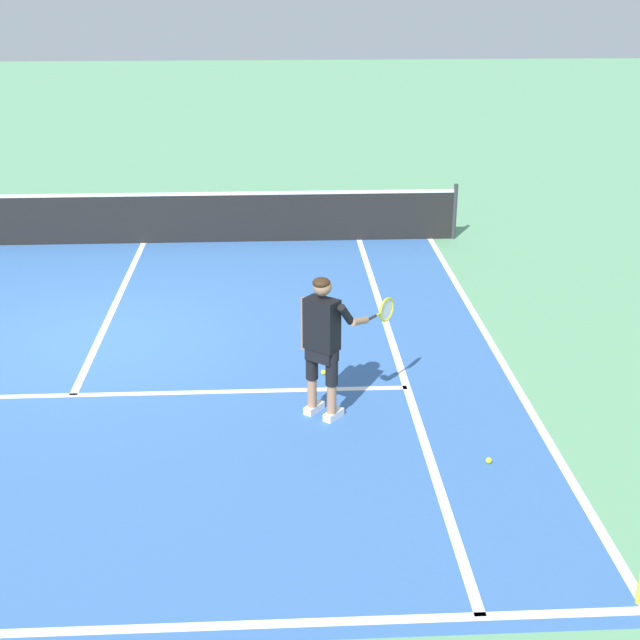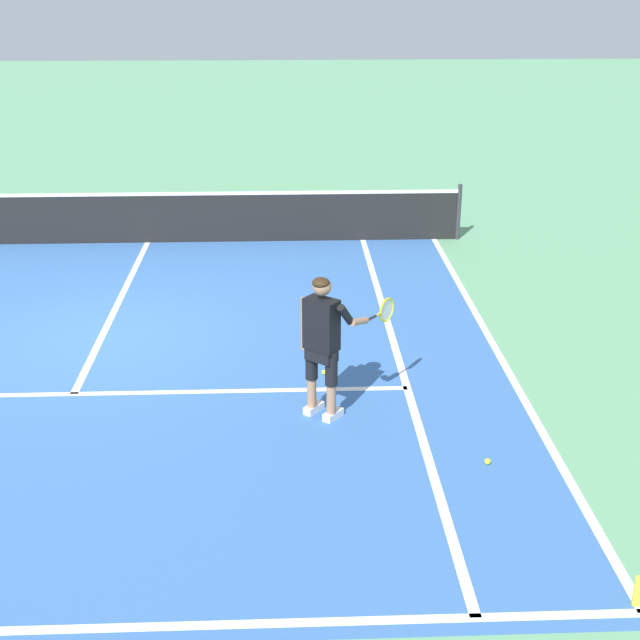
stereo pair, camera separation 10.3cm
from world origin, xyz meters
TOP-DOWN VIEW (x-y plane):
  - ground_plane at (0.00, 0.00)m, footprint 80.00×80.00m
  - court_inner_surface at (0.00, -0.66)m, footprint 10.98×10.97m
  - line_service at (0.00, -1.78)m, footprint 8.23×0.10m
  - line_centre_service at (0.00, 1.42)m, footprint 0.10×6.40m
  - line_singles_right at (4.12, -0.66)m, footprint 0.10×10.57m
  - line_doubles_right at (5.49, -0.66)m, footprint 0.10×10.57m
  - tennis_net at (0.00, 4.62)m, footprint 11.96×0.08m
  - tennis_player at (3.04, -2.45)m, footprint 1.12×0.81m
  - tennis_ball_near_feet at (4.72, -3.61)m, footprint 0.07×0.07m
  - tennis_ball_by_baseline at (3.10, -1.35)m, footprint 0.07×0.07m

SIDE VIEW (x-z plane):
  - ground_plane at x=0.00m, z-range 0.00..0.00m
  - court_inner_surface at x=0.00m, z-range 0.00..0.00m
  - line_service at x=0.00m, z-range 0.00..0.01m
  - line_centre_service at x=0.00m, z-range 0.00..0.01m
  - line_singles_right at x=4.12m, z-range 0.00..0.01m
  - line_doubles_right at x=5.49m, z-range 0.00..0.01m
  - tennis_ball_near_feet at x=4.72m, z-range 0.00..0.07m
  - tennis_ball_by_baseline at x=3.10m, z-range 0.00..0.07m
  - tennis_net at x=0.00m, z-range -0.04..1.03m
  - tennis_player at x=3.04m, z-range 0.13..1.85m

